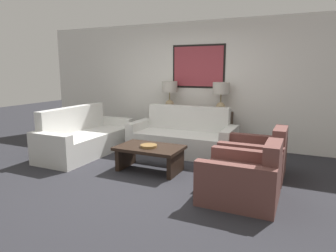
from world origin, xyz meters
TOP-DOWN VIEW (x-y plane):
  - ground_plane at (0.00, 0.00)m, footprint 20.00×20.00m
  - back_wall at (0.00, 2.38)m, footprint 7.89×0.12m
  - console_table at (0.00, 2.10)m, footprint 1.61×0.39m
  - table_lamp_left at (-0.58, 2.10)m, footprint 0.34×0.34m
  - table_lamp_right at (0.58, 2.10)m, footprint 0.34×0.34m
  - couch_by_back_wall at (0.00, 1.46)m, footprint 2.07×0.86m
  - couch_by_side at (-1.74, 0.64)m, footprint 0.86×2.07m
  - coffee_table at (-0.09, 0.25)m, footprint 1.06×0.67m
  - decorative_bowl at (-0.08, 0.20)m, footprint 0.27×0.27m
  - armchair_near_back_wall at (1.51, 0.75)m, footprint 0.94×0.86m
  - armchair_near_camera at (1.51, -0.26)m, footprint 0.94×0.86m

SIDE VIEW (x-z plane):
  - ground_plane at x=0.00m, z-range 0.00..0.00m
  - armchair_near_back_wall at x=1.51m, z-range -0.12..0.66m
  - armchair_near_camera at x=1.51m, z-range -0.12..0.66m
  - coffee_table at x=-0.09m, z-range 0.09..0.50m
  - couch_by_back_wall at x=0.00m, z-range -0.16..0.75m
  - couch_by_side at x=-1.74m, z-range -0.16..0.75m
  - console_table at x=0.00m, z-range 0.00..0.77m
  - decorative_bowl at x=-0.08m, z-range 0.41..0.45m
  - table_lamp_left at x=-0.58m, z-range 0.88..1.49m
  - table_lamp_right at x=0.58m, z-range 0.88..1.49m
  - back_wall at x=0.00m, z-range 0.01..2.66m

